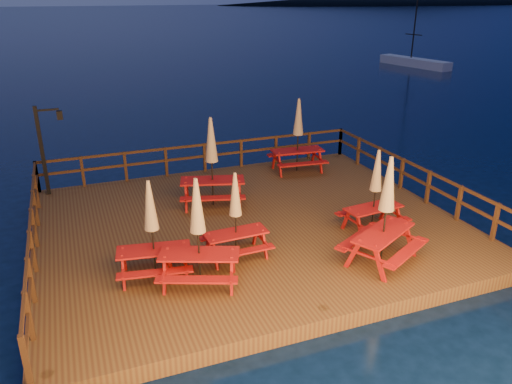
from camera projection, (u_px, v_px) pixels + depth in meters
ground at (250, 234)px, 14.95m from camera, size 500.00×500.00×0.00m
deck at (250, 228)px, 14.87m from camera, size 12.00×10.00×0.40m
deck_piles at (250, 243)px, 15.06m from camera, size 11.44×9.44×1.40m
railing at (230, 179)px, 16.04m from camera, size 11.80×9.75×1.10m
lamp_post at (46, 142)px, 16.25m from camera, size 0.85×0.18×3.00m
sailboat at (414, 62)px, 47.78m from camera, size 2.69×7.93×11.61m
picnic_table_0 at (298, 134)px, 18.52m from camera, size 2.08×1.77×2.76m
picnic_table_1 at (386, 209)px, 12.14m from camera, size 2.47×2.33×2.79m
picnic_table_2 at (198, 231)px, 11.24m from camera, size 2.26×2.08×2.62m
picnic_table_3 at (375, 190)px, 13.87m from camera, size 1.81×1.54×2.40m
picnic_table_4 at (236, 214)px, 12.47m from camera, size 1.66×1.39×2.30m
picnic_table_5 at (152, 228)px, 11.53m from camera, size 1.93×1.68×2.46m
picnic_table_6 at (212, 161)px, 15.47m from camera, size 2.37×2.13×2.86m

